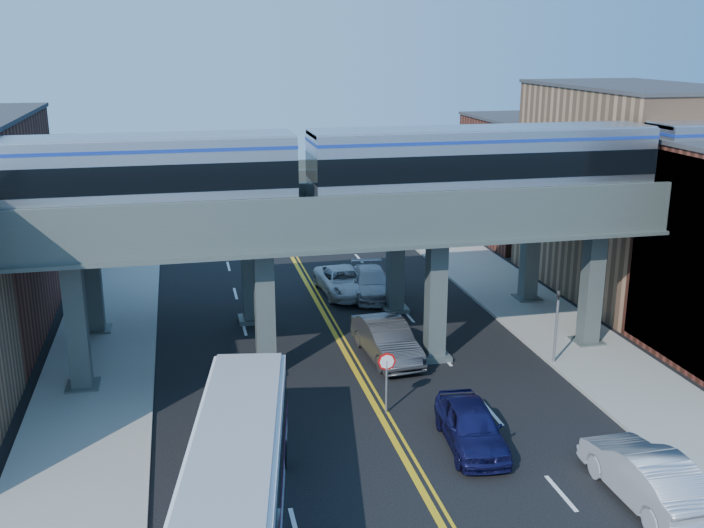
{
  "coord_description": "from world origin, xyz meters",
  "views": [
    {
      "loc": [
        -7.38,
        -25.05,
        14.66
      ],
      "look_at": [
        -0.38,
        6.33,
        5.43
      ],
      "focal_mm": 40.0,
      "sensor_mm": 36.0,
      "label": 1
    }
  ],
  "objects_px": {
    "stop_sign": "(387,373)",
    "car_parked_curb": "(646,475)",
    "car_lane_a": "(471,426)",
    "car_lane_c": "(343,281)",
    "transit_bus": "(237,481)",
    "transit_train": "(482,163)",
    "car_lane_b": "(387,340)",
    "car_lane_d": "(372,283)",
    "traffic_signal": "(557,319)"
  },
  "relations": [
    {
      "from": "car_lane_a",
      "to": "car_lane_b",
      "type": "height_order",
      "value": "car_lane_b"
    },
    {
      "from": "car_lane_c",
      "to": "car_parked_curb",
      "type": "xyz_separation_m",
      "value": [
        5.19,
        -23.58,
        0.15
      ]
    },
    {
      "from": "car_parked_curb",
      "to": "transit_bus",
      "type": "bearing_deg",
      "value": -7.08
    },
    {
      "from": "transit_train",
      "to": "car_lane_a",
      "type": "relative_size",
      "value": 9.82
    },
    {
      "from": "transit_bus",
      "to": "car_parked_curb",
      "type": "height_order",
      "value": "transit_bus"
    },
    {
      "from": "car_parked_curb",
      "to": "car_lane_d",
      "type": "bearing_deg",
      "value": -82.0
    },
    {
      "from": "transit_train",
      "to": "car_lane_b",
      "type": "height_order",
      "value": "transit_train"
    },
    {
      "from": "car_lane_a",
      "to": "transit_bus",
      "type": "bearing_deg",
      "value": -154.67
    },
    {
      "from": "car_lane_a",
      "to": "car_lane_c",
      "type": "bearing_deg",
      "value": 98.05
    },
    {
      "from": "stop_sign",
      "to": "car_lane_a",
      "type": "relative_size",
      "value": 0.53
    },
    {
      "from": "stop_sign",
      "to": "car_lane_c",
      "type": "bearing_deg",
      "value": 84.52
    },
    {
      "from": "car_lane_a",
      "to": "car_parked_curb",
      "type": "distance_m",
      "value": 6.32
    },
    {
      "from": "car_lane_d",
      "to": "car_lane_a",
      "type": "bearing_deg",
      "value": -85.78
    },
    {
      "from": "car_lane_d",
      "to": "car_parked_curb",
      "type": "relative_size",
      "value": 0.98
    },
    {
      "from": "traffic_signal",
      "to": "car_lane_a",
      "type": "bearing_deg",
      "value": -135.9
    },
    {
      "from": "stop_sign",
      "to": "car_parked_curb",
      "type": "bearing_deg",
      "value": -49.94
    },
    {
      "from": "car_lane_a",
      "to": "car_lane_d",
      "type": "height_order",
      "value": "car_lane_a"
    },
    {
      "from": "transit_bus",
      "to": "car_lane_b",
      "type": "xyz_separation_m",
      "value": [
        7.99,
        12.07,
        -0.72
      ]
    },
    {
      "from": "car_lane_a",
      "to": "car_parked_curb",
      "type": "relative_size",
      "value": 0.89
    },
    {
      "from": "car_lane_b",
      "to": "car_lane_c",
      "type": "distance_m",
      "value": 10.1
    },
    {
      "from": "car_lane_b",
      "to": "transit_bus",
      "type": "bearing_deg",
      "value": -128.2
    },
    {
      "from": "transit_train",
      "to": "stop_sign",
      "type": "bearing_deg",
      "value": -138.78
    },
    {
      "from": "transit_bus",
      "to": "transit_train",
      "type": "bearing_deg",
      "value": -37.07
    },
    {
      "from": "transit_train",
      "to": "transit_bus",
      "type": "bearing_deg",
      "value": -136.6
    },
    {
      "from": "traffic_signal",
      "to": "car_lane_d",
      "type": "distance_m",
      "value": 13.32
    },
    {
      "from": "car_parked_curb",
      "to": "car_lane_a",
      "type": "bearing_deg",
      "value": -48.02
    },
    {
      "from": "traffic_signal",
      "to": "car_parked_curb",
      "type": "distance_m",
      "value": 11.26
    },
    {
      "from": "car_lane_a",
      "to": "car_lane_d",
      "type": "distance_m",
      "value": 18.22
    },
    {
      "from": "transit_train",
      "to": "traffic_signal",
      "type": "relative_size",
      "value": 11.82
    },
    {
      "from": "stop_sign",
      "to": "car_lane_b",
      "type": "distance_m",
      "value": 5.8
    },
    {
      "from": "car_lane_c",
      "to": "stop_sign",
      "type": "bearing_deg",
      "value": -99.37
    },
    {
      "from": "stop_sign",
      "to": "transit_bus",
      "type": "distance_m",
      "value": 9.22
    },
    {
      "from": "stop_sign",
      "to": "car_parked_curb",
      "type": "distance_m",
      "value": 10.42
    },
    {
      "from": "stop_sign",
      "to": "car_lane_d",
      "type": "distance_m",
      "value": 15.24
    },
    {
      "from": "car_lane_a",
      "to": "car_lane_b",
      "type": "distance_m",
      "value": 8.9
    },
    {
      "from": "transit_train",
      "to": "car_lane_c",
      "type": "xyz_separation_m",
      "value": [
        -4.21,
        10.63,
        -8.55
      ]
    },
    {
      "from": "stop_sign",
      "to": "car_parked_curb",
      "type": "height_order",
      "value": "stop_sign"
    },
    {
      "from": "transit_train",
      "to": "car_parked_curb",
      "type": "xyz_separation_m",
      "value": [
        0.98,
        -12.95,
        -8.4
      ]
    },
    {
      "from": "transit_train",
      "to": "stop_sign",
      "type": "distance_m",
      "value": 10.71
    },
    {
      "from": "transit_bus",
      "to": "car_lane_c",
      "type": "height_order",
      "value": "transit_bus"
    },
    {
      "from": "car_lane_a",
      "to": "car_lane_c",
      "type": "xyz_separation_m",
      "value": [
        -0.88,
        18.95,
        -0.08
      ]
    },
    {
      "from": "car_lane_a",
      "to": "car_lane_d",
      "type": "xyz_separation_m",
      "value": [
        0.71,
        18.21,
        -0.04
      ]
    },
    {
      "from": "car_lane_a",
      "to": "car_lane_b",
      "type": "xyz_separation_m",
      "value": [
        -0.88,
        8.86,
        0.08
      ]
    },
    {
      "from": "traffic_signal",
      "to": "car_lane_d",
      "type": "height_order",
      "value": "traffic_signal"
    },
    {
      "from": "car_lane_a",
      "to": "car_lane_c",
      "type": "distance_m",
      "value": 18.97
    },
    {
      "from": "transit_train",
      "to": "car_parked_curb",
      "type": "distance_m",
      "value": 15.47
    },
    {
      "from": "car_lane_a",
      "to": "car_lane_c",
      "type": "relative_size",
      "value": 0.9
    },
    {
      "from": "car_lane_a",
      "to": "car_parked_curb",
      "type": "xyz_separation_m",
      "value": [
        4.31,
        -4.63,
        0.08
      ]
    },
    {
      "from": "car_lane_b",
      "to": "car_lane_d",
      "type": "distance_m",
      "value": 9.49
    },
    {
      "from": "traffic_signal",
      "to": "car_lane_a",
      "type": "height_order",
      "value": "traffic_signal"
    }
  ]
}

